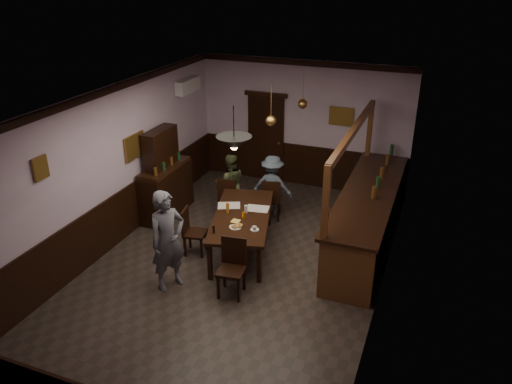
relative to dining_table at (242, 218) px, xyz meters
The scene contains 31 objects.
room 1.02m from the dining_table, 78.20° to the right, with size 5.01×8.01×3.01m.
dining_table is the anchor object (origin of this frame).
chair_far_left 1.37m from the dining_table, 125.25° to the left, with size 0.46×0.46×0.92m.
chair_far_right 1.36m from the dining_table, 86.14° to the left, with size 0.48×0.48×0.91m.
chair_near 1.33m from the dining_table, 74.01° to the right, with size 0.47×0.47×0.97m.
chair_side 0.96m from the dining_table, 152.61° to the right, with size 0.46×0.46×0.90m.
person_standing 1.64m from the dining_table, 114.53° to the right, with size 0.63×0.41×1.73m, color #565763.
person_seated_left 1.61m from the dining_table, 121.69° to the left, with size 0.64×0.50×1.32m, color #434C2D.
person_seated_right 1.61m from the dining_table, 89.31° to the left, with size 0.85×0.49×1.32m, color #4F5E71.
newspaper_left 0.45m from the dining_table, 146.66° to the left, with size 0.42×0.30×0.01m, color silver.
newspaper_right 0.37m from the dining_table, 60.09° to the left, with size 0.42×0.30×0.01m, color silver.
napkin 0.29m from the dining_table, 90.58° to the right, with size 0.15×0.15×0.00m, color #F4CD59.
saucer 0.63m from the dining_table, 46.61° to the right, with size 0.15×0.15×0.01m, color white.
coffee_cup 0.67m from the dining_table, 48.06° to the right, with size 0.08×0.08×0.07m, color white.
pastry_plate 0.51m from the dining_table, 79.93° to the right, with size 0.22×0.22×0.01m, color white.
pastry_ring_a 0.53m from the dining_table, 80.28° to the right, with size 0.13×0.13×0.04m, color #C68C47.
pastry_ring_b 0.50m from the dining_table, 72.90° to the right, with size 0.13×0.13×0.04m, color #C68C47.
soda_can 0.20m from the dining_table, 54.82° to the right, with size 0.07×0.07×0.12m, color orange.
beer_glass 0.32m from the dining_table, behind, with size 0.06×0.06×0.20m, color #BF721E.
water_glass 0.17m from the dining_table, 62.40° to the left, with size 0.06×0.06×0.15m, color silver.
pepper_mill 0.84m from the dining_table, 102.63° to the right, with size 0.04×0.04×0.14m, color black.
sideboard 2.23m from the dining_table, 159.42° to the left, with size 0.51×1.43×1.90m.
bar_counter 2.38m from the dining_table, 27.21° to the left, with size 0.96×4.14×2.32m.
door_back 3.46m from the dining_table, 103.02° to the left, with size 0.90×0.06×2.10m, color black.
ac_unit 3.68m from the dining_table, 134.37° to the left, with size 0.20×0.85×0.30m.
picture_left_small 3.52m from the dining_table, 136.79° to the right, with size 0.04×0.28×0.36m.
picture_left_large 2.56m from the dining_table, behind, with size 0.04×0.62×0.48m.
picture_back 3.69m from the dining_table, 73.07° to the left, with size 0.55×0.04×0.42m.
pendant_iron 1.90m from the dining_table, 74.50° to the right, with size 0.56×0.56×0.70m.
pendant_brass_mid 1.86m from the dining_table, 75.93° to the left, with size 0.20×0.20×0.81m.
pendant_brass_far 2.82m from the dining_table, 79.43° to the left, with size 0.20×0.20×0.81m.
Camera 1 is at (3.07, -6.88, 4.96)m, focal length 35.00 mm.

